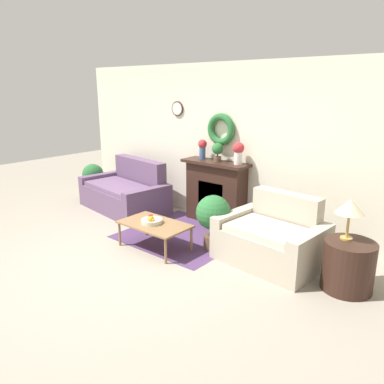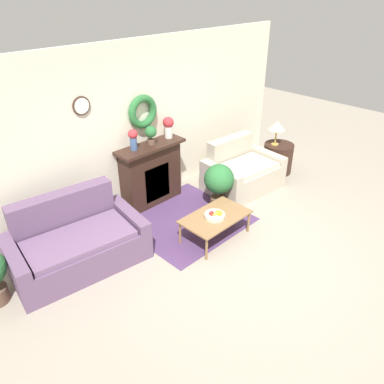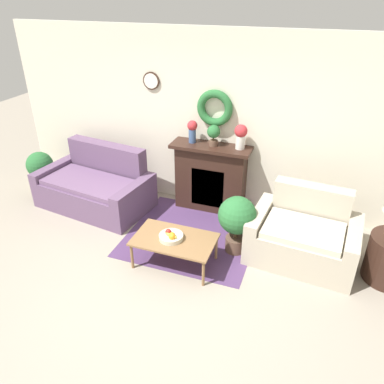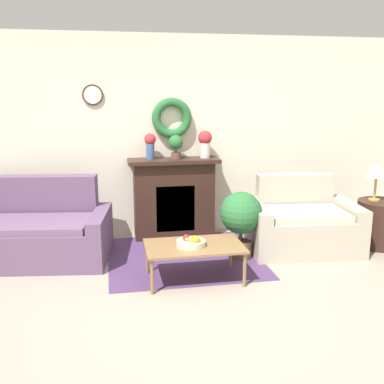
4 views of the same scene
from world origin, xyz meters
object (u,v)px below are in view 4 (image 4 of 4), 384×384
object	(u,v)px
loveseat_right	(301,224)
vase_on_mantel_right	(205,142)
fruit_bowl	(191,242)
potted_plant_on_mantel	(176,144)
coffee_table	(194,248)
potted_plant_floor_by_loveseat	(241,217)
couch_left	(34,233)
table_lamp	(377,171)
fireplace	(174,198)
side_table_by_loveseat	(380,224)
vase_on_mantel_left	(150,144)

from	to	relation	value
loveseat_right	vase_on_mantel_right	xyz separation A→B (m)	(-1.08, 0.79, 0.98)
fruit_bowl	potted_plant_on_mantel	world-z (taller)	potted_plant_on_mantel
coffee_table	potted_plant_floor_by_loveseat	size ratio (longest dim) A/B	1.27
couch_left	vase_on_mantel_right	world-z (taller)	vase_on_mantel_right
table_lamp	vase_on_mantel_right	world-z (taller)	vase_on_mantel_right
potted_plant_floor_by_loveseat	fireplace	bearing A→B (deg)	124.52
couch_left	coffee_table	distance (m)	2.01
vase_on_mantel_right	coffee_table	bearing A→B (deg)	-106.25
table_lamp	potted_plant_floor_by_loveseat	size ratio (longest dim) A/B	0.59
coffee_table	potted_plant_on_mantel	bearing A→B (deg)	88.56
fireplace	table_lamp	size ratio (longest dim) A/B	2.51
loveseat_right	table_lamp	bearing A→B (deg)	3.09
fireplace	table_lamp	xyz separation A→B (m)	(2.48, -0.82, 0.43)
fruit_bowl	potted_plant_floor_by_loveseat	size ratio (longest dim) A/B	0.37
couch_left	vase_on_mantel_right	distance (m)	2.46
potted_plant_floor_by_loveseat	table_lamp	bearing A→B (deg)	4.52
potted_plant_on_mantel	vase_on_mantel_right	bearing A→B (deg)	2.87
couch_left	vase_on_mantel_right	size ratio (longest dim) A/B	5.17
potted_plant_on_mantel	coffee_table	bearing A→B (deg)	-91.44
side_table_by_loveseat	table_lamp	bearing A→B (deg)	141.34
loveseat_right	fruit_bowl	distance (m)	1.72
loveseat_right	vase_on_mantel_right	size ratio (longest dim) A/B	3.89
fireplace	coffee_table	xyz separation A→B (m)	(-0.01, -1.49, -0.19)
fireplace	couch_left	bearing A→B (deg)	-163.38
side_table_by_loveseat	vase_on_mantel_left	distance (m)	3.15
potted_plant_floor_by_loveseat	side_table_by_loveseat	bearing A→B (deg)	2.58
coffee_table	side_table_by_loveseat	size ratio (longest dim) A/B	1.73
loveseat_right	couch_left	bearing A→B (deg)	-179.28
fireplace	potted_plant_floor_by_loveseat	bearing A→B (deg)	-55.48
fruit_bowl	vase_on_mantel_left	world-z (taller)	vase_on_mantel_left
vase_on_mantel_right	couch_left	bearing A→B (deg)	-166.38
potted_plant_on_mantel	side_table_by_loveseat	bearing A→B (deg)	-18.88
couch_left	coffee_table	size ratio (longest dim) A/B	1.83
loveseat_right	potted_plant_on_mantel	world-z (taller)	potted_plant_on_mantel
couch_left	vase_on_mantel_left	xyz separation A→B (m)	(1.46, 0.53, 0.96)
fruit_bowl	table_lamp	xyz separation A→B (m)	(2.52, 0.70, 0.55)
potted_plant_floor_by_loveseat	potted_plant_on_mantel	bearing A→B (deg)	123.62
couch_left	table_lamp	bearing A→B (deg)	3.93
fireplace	table_lamp	bearing A→B (deg)	-18.26
coffee_table	fruit_bowl	distance (m)	0.09
loveseat_right	table_lamp	xyz separation A→B (m)	(0.97, -0.04, 0.66)
vase_on_mantel_right	potted_plant_on_mantel	distance (m)	0.40
fireplace	fruit_bowl	size ratio (longest dim) A/B	3.98
fireplace	vase_on_mantel_right	size ratio (longest dim) A/B	3.33
couch_left	vase_on_mantel_left	bearing A→B (deg)	27.90
fruit_bowl	fireplace	bearing A→B (deg)	88.49
couch_left	vase_on_mantel_left	distance (m)	1.83
side_table_by_loveseat	vase_on_mantel_right	world-z (taller)	vase_on_mantel_right
side_table_by_loveseat	vase_on_mantel_right	size ratio (longest dim) A/B	1.63
vase_on_mantel_right	potted_plant_floor_by_loveseat	size ratio (longest dim) A/B	0.45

